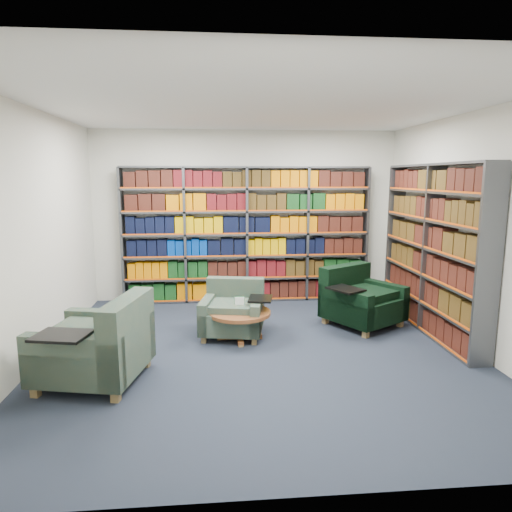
{
  "coord_description": "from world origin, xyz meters",
  "views": [
    {
      "loc": [
        -0.51,
        -5.1,
        2.04
      ],
      "look_at": [
        0.0,
        0.6,
        1.05
      ],
      "focal_mm": 32.0,
      "sensor_mm": 36.0,
      "label": 1
    }
  ],
  "objects": [
    {
      "name": "room_shell",
      "position": [
        0.0,
        0.0,
        1.4
      ],
      "size": [
        5.02,
        5.02,
        2.82
      ],
      "color": "black",
      "rests_on": "ground"
    },
    {
      "name": "bookshelf_back",
      "position": [
        0.0,
        2.34,
        1.1
      ],
      "size": [
        4.0,
        0.28,
        2.2
      ],
      "color": "#47494F",
      "rests_on": "ground"
    },
    {
      "name": "bookshelf_right",
      "position": [
        2.34,
        0.6,
        1.1
      ],
      "size": [
        0.28,
        2.5,
        2.2
      ],
      "color": "#47494F",
      "rests_on": "ground"
    },
    {
      "name": "chair_teal_left",
      "position": [
        -0.29,
        0.69,
        0.28
      ],
      "size": [
        0.98,
        0.9,
        0.7
      ],
      "color": "#022732",
      "rests_on": "ground"
    },
    {
      "name": "chair_green_right",
      "position": [
        1.47,
        0.94,
        0.32
      ],
      "size": [
        1.21,
        1.21,
        0.8
      ],
      "color": "black",
      "rests_on": "ground"
    },
    {
      "name": "chair_teal_front",
      "position": [
        -1.66,
        -0.64,
        0.35
      ],
      "size": [
        1.14,
        1.23,
        0.87
      ],
      "color": "#022732",
      "rests_on": "ground"
    },
    {
      "name": "coffee_table",
      "position": [
        -0.22,
        0.45,
        0.3
      ],
      "size": [
        0.79,
        0.79,
        0.55
      ],
      "color": "brown",
      "rests_on": "ground"
    }
  ]
}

